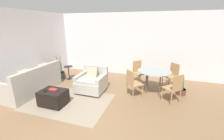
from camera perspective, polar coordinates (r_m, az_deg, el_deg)
The scene contains 18 objects.
ground_plane at distance 3.95m, azimuth -12.13°, elevation -18.40°, with size 20.00×20.00×0.00m, color brown.
wall_back at distance 6.90m, azimuth 3.52°, elevation 9.70°, with size 12.00×0.06×2.75m.
wall_left at distance 6.35m, azimuth -29.51°, elevation 6.86°, with size 0.06×12.00×2.75m.
area_rug at distance 4.84m, azimuth -15.91°, elevation -11.50°, with size 2.40×1.80×0.01m.
couch at distance 5.83m, azimuth -27.93°, elevation -4.56°, with size 0.90×2.05×0.93m.
armchair at distance 5.27m, azimuth -7.69°, elevation -4.50°, with size 0.93×0.91×0.86m.
ottoman at distance 4.71m, azimuth -21.43°, elevation -9.58°, with size 0.72×0.56×0.45m.
book_stack at distance 4.67m, azimuth -21.50°, elevation -6.91°, with size 0.24×0.14×0.02m.
tv_remote_primary at distance 4.67m, azimuth -24.13°, elevation -7.35°, with size 0.08×0.14×0.01m.
tv_remote_secondary at distance 4.67m, azimuth -23.81°, elevation -7.27°, with size 0.07×0.17×0.01m.
potted_plant at distance 6.95m, azimuth -19.41°, elevation -0.94°, with size 0.44×0.44×1.16m.
side_table at distance 6.57m, azimuth -16.21°, elevation -0.13°, with size 0.36×0.36×0.57m.
dining_table at distance 5.25m, azimuth 15.78°, elevation -1.20°, with size 1.10×1.10×0.76m.
dining_chair_near_left at distance 4.78m, azimuth 7.85°, elevation -4.51°, with size 0.59×0.59×0.90m.
dining_chair_near_right at distance 4.75m, azimuth 22.71°, elevation -5.91°, with size 0.59×0.59×0.90m.
dining_chair_far_left at distance 5.93m, azimuth 10.03°, elevation -0.28°, with size 0.59×0.59×0.90m.
dining_chair_far_right at distance 5.91m, azimuth 21.94°, elevation -1.38°, with size 0.59×0.59×0.90m.
potted_plant_small at distance 5.54m, azimuth 24.87°, elevation -6.79°, with size 0.31×0.31×0.70m.
Camera 1 is at (1.72, -2.73, 2.27)m, focal length 24.00 mm.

